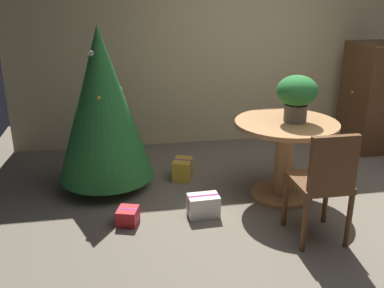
{
  "coord_description": "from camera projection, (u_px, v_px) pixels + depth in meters",
  "views": [
    {
      "loc": [
        -1.72,
        -3.26,
        1.96
      ],
      "look_at": [
        -1.09,
        0.23,
        0.68
      ],
      "focal_mm": 41.18,
      "sensor_mm": 36.0,
      "label": 1
    }
  ],
  "objects": [
    {
      "name": "wooden_cabinet",
      "position": [
        371.0,
        97.0,
        5.45
      ],
      "size": [
        0.53,
        0.69,
        1.31
      ],
      "color": "brown",
      "rests_on": "ground_plane"
    },
    {
      "name": "round_dining_table",
      "position": [
        285.0,
        148.0,
        4.17
      ],
      "size": [
        0.96,
        0.96,
        0.77
      ],
      "color": "#B27F4C",
      "rests_on": "ground_plane"
    },
    {
      "name": "flower_vase",
      "position": [
        297.0,
        94.0,
        4.0
      ],
      "size": [
        0.37,
        0.37,
        0.43
      ],
      "color": "#665B51",
      "rests_on": "round_dining_table"
    },
    {
      "name": "gift_box_gold",
      "position": [
        183.0,
        169.0,
        4.71
      ],
      "size": [
        0.26,
        0.3,
        0.21
      ],
      "color": "gold",
      "rests_on": "ground_plane"
    },
    {
      "name": "gift_box_red",
      "position": [
        128.0,
        216.0,
        3.82
      ],
      "size": [
        0.22,
        0.23,
        0.14
      ],
      "color": "red",
      "rests_on": "ground_plane"
    },
    {
      "name": "gift_box_cream",
      "position": [
        203.0,
        206.0,
        3.94
      ],
      "size": [
        0.28,
        0.19,
        0.2
      ],
      "color": "silver",
      "rests_on": "ground_plane"
    },
    {
      "name": "holiday_tree",
      "position": [
        102.0,
        104.0,
        4.26
      ],
      "size": [
        0.95,
        0.95,
        1.63
      ],
      "color": "brown",
      "rests_on": "ground_plane"
    },
    {
      "name": "ground_plane",
      "position": [
        316.0,
        216.0,
        3.97
      ],
      "size": [
        6.6,
        6.6,
        0.0
      ],
      "primitive_type": "plane",
      "color": "#756B5B"
    },
    {
      "name": "back_wall_panel",
      "position": [
        250.0,
        41.0,
        5.57
      ],
      "size": [
        6.0,
        0.1,
        2.6
      ],
      "primitive_type": "cube",
      "color": "beige",
      "rests_on": "ground_plane"
    },
    {
      "name": "wooden_chair_near",
      "position": [
        324.0,
        180.0,
        3.41
      ],
      "size": [
        0.41,
        0.44,
        0.94
      ],
      "color": "brown",
      "rests_on": "ground_plane"
    }
  ]
}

